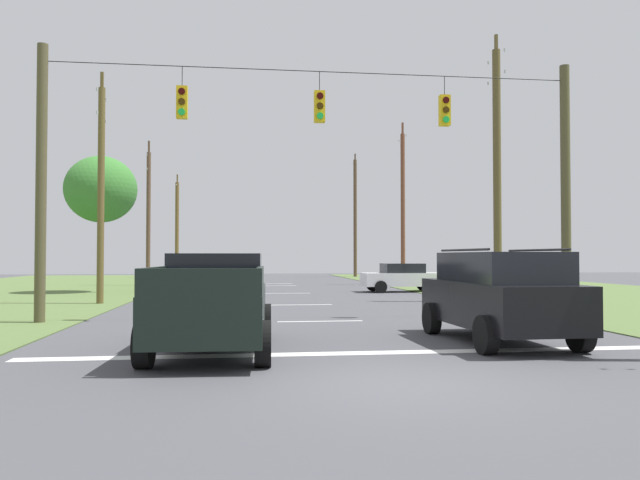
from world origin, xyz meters
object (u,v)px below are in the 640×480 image
pickup_truck (214,302)px  overhead_signal_span (318,175)px  utility_pole_distant_right (148,214)px  tree_roadside_right (101,190)px  distant_car_crossing_white (402,277)px  utility_pole_distant_left (177,229)px  utility_pole_far_left (101,188)px  utility_pole_near_left (355,217)px  utility_pole_mid_right (497,170)px  utility_pole_far_right (403,206)px  distant_car_oncoming (188,277)px  suv_black (499,294)px

pickup_truck → overhead_signal_span: bearing=64.1°
utility_pole_distant_right → tree_roadside_right: 7.82m
distant_car_crossing_white → utility_pole_distant_left: 28.16m
pickup_truck → utility_pole_far_left: (-5.02, 12.88, 3.66)m
pickup_truck → utility_pole_near_left: 45.70m
utility_pole_mid_right → utility_pole_distant_left: (-16.35, 31.55, -1.16)m
overhead_signal_span → utility_pole_far_left: utility_pole_far_left is taller
utility_pole_far_left → utility_pole_mid_right: bearing=-2.5°
utility_pole_mid_right → utility_pole_far_right: 15.74m
utility_pole_near_left → utility_pole_distant_left: bearing=-178.6°
distant_car_oncoming → utility_pole_mid_right: (13.52, -9.47, 4.75)m
overhead_signal_span → tree_roadside_right: overhead_signal_span is taller
pickup_truck → utility_pole_distant_left: size_ratio=0.60×
utility_pole_mid_right → utility_pole_far_right: utility_pole_mid_right is taller
pickup_truck → distant_car_oncoming: size_ratio=1.25×
tree_roadside_right → distant_car_crossing_white: bearing=-4.0°
overhead_signal_span → utility_pole_far_left: size_ratio=1.74×
utility_pole_mid_right → utility_pole_distant_left: bearing=117.4°
suv_black → utility_pole_near_left: size_ratio=0.42×
overhead_signal_span → utility_pole_mid_right: 10.61m
utility_pole_mid_right → utility_pole_distant_left: 35.55m
suv_black → utility_pole_distant_right: utility_pole_distant_right is taller
distant_car_crossing_white → tree_roadside_right: (-15.83, 1.12, 4.59)m
tree_roadside_right → utility_pole_near_left: bearing=52.6°
utility_pole_distant_left → utility_pole_far_left: bearing=-89.8°
pickup_truck → suv_black: bearing=3.8°
utility_pole_distant_right → utility_pole_distant_left: bearing=88.9°
utility_pole_distant_left → tree_roadside_right: size_ratio=1.29×
utility_pole_mid_right → utility_pole_near_left: bearing=90.2°
overhead_signal_span → utility_pole_distant_left: utility_pole_distant_left is taller
utility_pole_near_left → utility_pole_mid_right: bearing=-89.8°
utility_pole_near_left → utility_pole_far_left: 35.13m
distant_car_oncoming → tree_roadside_right: tree_roadside_right is taller
utility_pole_mid_right → overhead_signal_span: bearing=-142.8°
pickup_truck → utility_pole_far_right: utility_pole_far_right is taller
utility_pole_mid_right → utility_pole_distant_right: 23.31m
suv_black → utility_pole_distant_right: bearing=112.4°
distant_car_oncoming → utility_pole_near_left: size_ratio=0.38×
distant_car_oncoming → utility_pole_near_left: 26.58m
pickup_truck → distant_car_crossing_white: pickup_truck is taller
utility_pole_near_left → pickup_truck: bearing=-104.1°
overhead_signal_span → utility_pole_far_right: 23.72m
utility_pole_mid_right → distant_car_crossing_white: bearing=105.6°
utility_pole_far_left → utility_pole_distant_left: (-0.13, 30.83, -0.24)m
utility_pole_far_left → tree_roadside_right: utility_pole_far_left is taller
suv_black → tree_roadside_right: 24.51m
utility_pole_distant_left → tree_roadside_right: (-1.60, -22.91, 0.99)m
utility_pole_far_left → utility_pole_distant_right: bearing=91.5°
suv_black → utility_pole_distant_right: 30.57m
utility_pole_mid_right → utility_pole_near_left: size_ratio=0.98×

